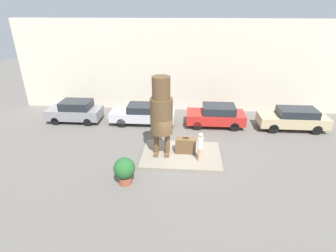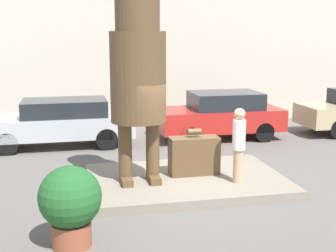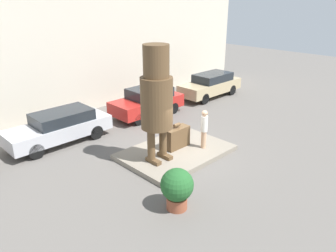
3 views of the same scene
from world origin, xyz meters
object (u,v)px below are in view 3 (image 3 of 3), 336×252
parked_car_silver (60,126)px  parked_car_red (148,101)px  giant_suitcase (177,137)px  planter_pot (177,187)px  parked_car_tan (211,85)px  tourist (204,128)px  statue_figure (157,96)px

parked_car_silver → parked_car_red: size_ratio=1.13×
giant_suitcase → planter_pot: planter_pot is taller
parked_car_tan → planter_pot: bearing=34.0°
parked_car_silver → parked_car_tan: (10.89, -0.20, 0.03)m
giant_suitcase → parked_car_silver: 5.50m
parked_car_silver → planter_pot: (0.23, -7.38, -0.02)m
giant_suitcase → tourist: size_ratio=0.69×
tourist → parked_car_red: size_ratio=0.41×
giant_suitcase → parked_car_silver: bearing=125.9°
statue_figure → parked_car_silver: (-1.83, 4.71, -2.11)m
parked_car_tan → parked_car_silver: bearing=-1.0°
statue_figure → parked_car_tan: statue_figure is taller
parked_car_silver → tourist: bearing=127.2°
statue_figure → giant_suitcase: size_ratio=3.88×
tourist → giant_suitcase: bearing=133.5°
giant_suitcase → planter_pot: bearing=-135.7°
parked_car_silver → parked_car_red: (5.42, 0.01, 0.03)m
parked_car_silver → parked_car_red: bearing=-179.9°
statue_figure → planter_pot: size_ratio=3.26×
statue_figure → tourist: (2.21, -0.61, -1.77)m
statue_figure → planter_pot: (-1.60, -2.68, -2.14)m
giant_suitcase → parked_car_red: (2.19, 4.46, 0.17)m
statue_figure → parked_car_tan: size_ratio=0.98×
statue_figure → parked_car_red: (3.59, 4.71, -2.08)m
giant_suitcase → parked_car_red: size_ratio=0.28×
giant_suitcase → statue_figure: bearing=-169.8°
parked_car_silver → planter_pot: bearing=91.8°
statue_figure → giant_suitcase: 2.66m
statue_figure → giant_suitcase: (1.39, 0.25, -2.25)m
tourist → parked_car_red: (1.38, 5.32, -0.32)m
giant_suitcase → parked_car_silver: parked_car_silver is taller
parked_car_red → planter_pot: parked_car_red is taller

